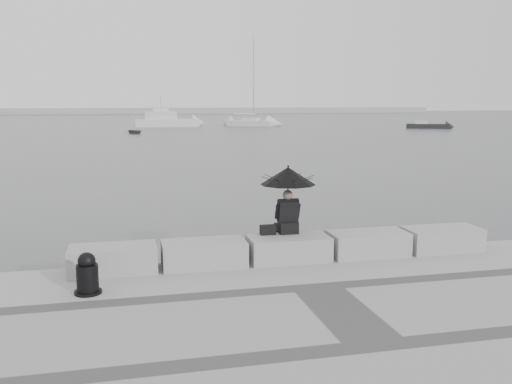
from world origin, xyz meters
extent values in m
plane|color=#3F4143|center=(0.00, 0.00, 0.00)|extent=(360.00, 360.00, 0.00)
cube|color=gray|center=(-3.40, -0.45, 0.75)|extent=(1.60, 0.80, 0.50)
cube|color=gray|center=(-1.70, -0.45, 0.75)|extent=(1.60, 0.80, 0.50)
cube|color=gray|center=(0.00, -0.45, 0.75)|extent=(1.60, 0.80, 0.50)
cube|color=gray|center=(1.70, -0.45, 0.75)|extent=(1.60, 0.80, 0.50)
cube|color=gray|center=(3.40, -0.45, 0.75)|extent=(1.60, 0.80, 0.50)
sphere|color=#726056|center=(0.07, -0.13, 1.78)|extent=(0.21, 0.21, 0.21)
cylinder|color=black|center=(0.07, -0.14, 1.85)|extent=(0.02, 0.02, 1.00)
cone|color=black|center=(0.07, -0.14, 2.17)|extent=(1.13, 1.13, 0.35)
sphere|color=black|center=(0.07, -0.14, 2.37)|extent=(0.04, 0.04, 0.04)
cube|color=black|center=(-0.37, -0.20, 1.10)|extent=(0.30, 0.17, 0.19)
cylinder|color=black|center=(-3.80, -1.59, 0.53)|extent=(0.45, 0.45, 0.06)
cylinder|color=black|center=(-3.80, -1.59, 0.75)|extent=(0.36, 0.36, 0.51)
sphere|color=black|center=(-3.80, -1.59, 1.06)|extent=(0.29, 0.29, 0.29)
cube|color=#989B9D|center=(0.00, 155.00, 0.80)|extent=(180.00, 6.00, 1.60)
cube|color=silver|center=(15.25, 70.29, 0.35)|extent=(6.92, 5.89, 0.90)
cube|color=silver|center=(15.25, 70.29, 0.95)|extent=(2.86, 2.68, 0.50)
cylinder|color=#9B9B9E|center=(15.25, 70.29, 6.80)|extent=(0.16, 0.16, 12.00)
cylinder|color=#9B9B9E|center=(15.25, 70.29, 1.60)|extent=(3.16, 2.30, 0.10)
cube|color=silver|center=(3.20, 70.63, 0.50)|extent=(8.86, 2.99, 1.20)
cube|color=silver|center=(3.20, 70.63, 1.60)|extent=(4.45, 2.30, 1.20)
cube|color=silver|center=(3.20, 70.63, 2.50)|extent=(2.23, 1.65, 0.60)
cylinder|color=#9B9B9E|center=(3.20, 70.63, 3.60)|extent=(0.08, 0.08, 1.60)
cube|color=black|center=(36.75, 58.13, 0.25)|extent=(5.66, 4.10, 0.70)
cube|color=silver|center=(36.75, 58.13, 0.75)|extent=(2.05, 1.86, 0.50)
imported|color=slate|center=(-1.64, 55.08, 0.24)|extent=(3.04, 2.15, 0.47)
camera|label=1|loc=(-3.17, -11.03, 3.67)|focal=40.00mm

